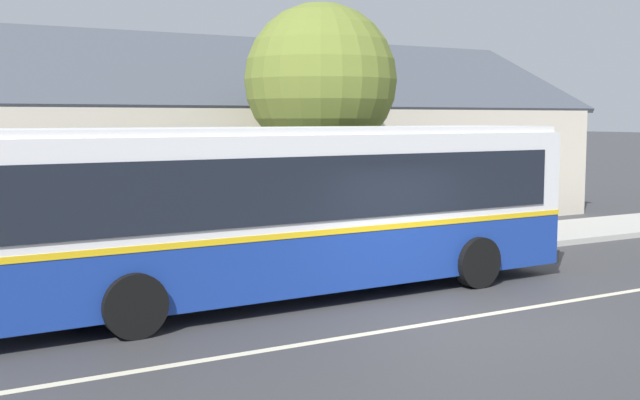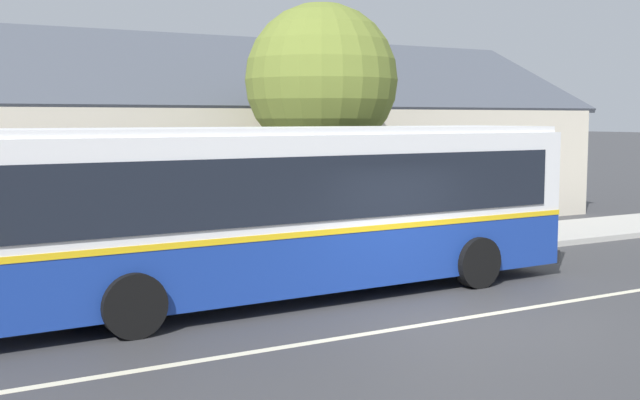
% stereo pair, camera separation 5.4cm
% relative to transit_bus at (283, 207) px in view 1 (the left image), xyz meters
% --- Properties ---
extents(ground_plane, '(300.00, 300.00, 0.00)m').
position_rel_transit_bus_xyz_m(ground_plane, '(1.68, -2.90, -1.68)').
color(ground_plane, '#38383A').
extents(sidewalk_far, '(60.00, 3.00, 0.15)m').
position_rel_transit_bus_xyz_m(sidewalk_far, '(1.68, 3.10, -1.61)').
color(sidewalk_far, '#ADAAA3').
rests_on(sidewalk_far, ground).
extents(lane_divider_stripe, '(60.00, 0.16, 0.01)m').
position_rel_transit_bus_xyz_m(lane_divider_stripe, '(1.68, -2.90, -1.68)').
color(lane_divider_stripe, beige).
rests_on(lane_divider_stripe, ground).
extents(community_building, '(24.81, 10.67, 7.00)m').
position_rel_transit_bus_xyz_m(community_building, '(2.87, 11.51, 0.23)').
color(community_building, beige).
rests_on(community_building, ground).
extents(transit_bus, '(11.91, 2.99, 3.13)m').
position_rel_transit_bus_xyz_m(transit_bus, '(0.00, 0.00, 0.00)').
color(transit_bus, navy).
rests_on(transit_bus, ground).
extents(bench_down_street, '(1.89, 0.51, 0.94)m').
position_rel_transit_bus_xyz_m(bench_down_street, '(-0.55, 3.11, -1.10)').
color(bench_down_street, '#4C4C4C').
rests_on(bench_down_street, sidewalk_far).
extents(street_tree_primary, '(3.77, 3.77, 6.12)m').
position_rel_transit_bus_xyz_m(street_tree_primary, '(3.31, 4.29, 2.52)').
color(street_tree_primary, '#4C3828').
rests_on(street_tree_primary, ground).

